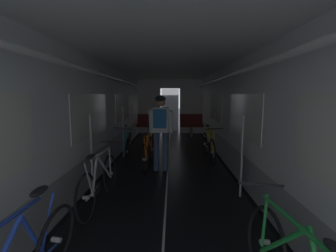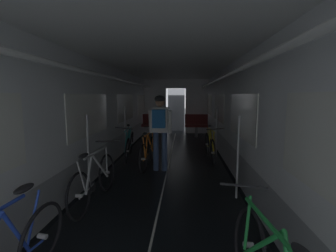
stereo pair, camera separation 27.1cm
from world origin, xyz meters
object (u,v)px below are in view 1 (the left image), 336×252
bench_seat_far_right (191,123)px  person_cyclist_aisle (160,125)px  bicycle_orange_in_aisle (148,152)px  bicycle_teal (127,145)px  bicycle_yellow (209,146)px  bicycle_silver (100,181)px  bench_seat_far_left (148,123)px

bench_seat_far_right → person_cyclist_aisle: (-1.06, -4.59, 0.50)m
bicycle_orange_in_aisle → bicycle_teal: bearing=131.0°
bicycle_teal → bicycle_orange_in_aisle: (0.64, -0.74, 0.00)m
person_cyclist_aisle → bicycle_yellow: bearing=37.9°
bicycle_teal → person_cyclist_aisle: (0.95, -1.00, 0.69)m
bicycle_silver → person_cyclist_aisle: 2.04m
bench_seat_far_right → bicycle_orange_in_aisle: (-1.37, -4.33, -0.18)m
bicycle_yellow → bicycle_teal: bearing=179.1°
bicycle_teal → bicycle_orange_in_aisle: bicycle_teal is taller
bench_seat_far_right → bicycle_teal: same height
bench_seat_far_left → bicycle_silver: bearing=-91.3°
person_cyclist_aisle → bicycle_orange_in_aisle: (-0.31, 0.26, -0.69)m
bicycle_teal → bicycle_silver: (0.07, -2.71, 0.00)m
bicycle_orange_in_aisle → bicycle_yellow: bearing=24.3°
bench_seat_far_left → bicycle_orange_in_aisle: 4.35m
bicycle_silver → person_cyclist_aisle: size_ratio=0.98×
bench_seat_far_right → bicycle_silver: (-1.94, -6.30, -0.18)m
bicycle_teal → bicycle_silver: size_ratio=1.00×
bench_seat_far_right → bench_seat_far_left: bearing=180.0°
bench_seat_far_right → person_cyclist_aisle: bearing=-103.0°
bench_seat_far_left → bicycle_teal: same height
person_cyclist_aisle → bench_seat_far_right: bearing=77.0°
bicycle_teal → bicycle_orange_in_aisle: bearing=-49.0°
bench_seat_far_right → bicycle_yellow: bench_seat_far_right is taller
bicycle_teal → bench_seat_far_right: bearing=60.7°
bicycle_teal → bicycle_orange_in_aisle: 0.98m
bicycle_orange_in_aisle → person_cyclist_aisle: bearing=-40.4°
bench_seat_far_left → bicycle_silver: (-0.14, -6.30, -0.18)m
bicycle_yellow → bicycle_orange_in_aisle: bicycle_yellow is taller
bench_seat_far_right → bicycle_orange_in_aisle: 4.54m
bicycle_teal → person_cyclist_aisle: 1.54m
bicycle_silver → bicycle_teal: bearing=91.5°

